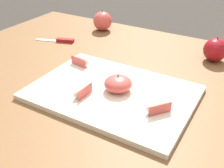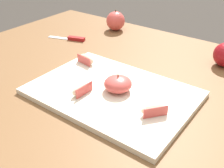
# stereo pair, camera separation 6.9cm
# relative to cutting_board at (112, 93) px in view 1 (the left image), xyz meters

# --- Properties ---
(dining_table) EXTENTS (1.33, 0.95, 0.77)m
(dining_table) POSITION_rel_cutting_board_xyz_m (-0.02, 0.07, -0.11)
(dining_table) COLOR brown
(dining_table) RESTS_ON ground_plane
(cutting_board) EXTENTS (0.44, 0.31, 0.02)m
(cutting_board) POSITION_rel_cutting_board_xyz_m (0.00, 0.00, 0.00)
(cutting_board) COLOR beige
(cutting_board) RESTS_ON dining_table
(apple_half_skin_up) EXTENTS (0.08, 0.08, 0.05)m
(apple_half_skin_up) POSITION_rel_cutting_board_xyz_m (0.01, 0.01, 0.03)
(apple_half_skin_up) COLOR #D14C47
(apple_half_skin_up) RESTS_ON cutting_board
(apple_wedge_back) EXTENTS (0.03, 0.07, 0.03)m
(apple_wedge_back) POSITION_rel_cutting_board_xyz_m (-0.06, -0.06, 0.02)
(apple_wedge_back) COLOR beige
(apple_wedge_back) RESTS_ON cutting_board
(apple_wedge_near_knife) EXTENTS (0.06, 0.06, 0.03)m
(apple_wedge_near_knife) POSITION_rel_cutting_board_xyz_m (0.15, -0.03, 0.02)
(apple_wedge_near_knife) COLOR beige
(apple_wedge_near_knife) RESTS_ON cutting_board
(apple_wedge_middle) EXTENTS (0.07, 0.03, 0.03)m
(apple_wedge_middle) POSITION_rel_cutting_board_xyz_m (-0.17, 0.09, 0.02)
(apple_wedge_middle) COLOR beige
(apple_wedge_middle) RESTS_ON cutting_board
(paring_knife) EXTENTS (0.16, 0.07, 0.01)m
(paring_knife) POSITION_rel_cutting_board_xyz_m (-0.37, 0.23, -0.00)
(paring_knife) COLOR silver
(paring_knife) RESTS_ON dining_table
(whole_apple_pink_lady) EXTENTS (0.08, 0.08, 0.09)m
(whole_apple_pink_lady) POSITION_rel_cutting_board_xyz_m (-0.30, 0.43, 0.03)
(whole_apple_pink_lady) COLOR #D14C47
(whole_apple_pink_lady) RESTS_ON dining_table
(whole_apple_red_delicious) EXTENTS (0.08, 0.08, 0.09)m
(whole_apple_red_delicious) POSITION_rel_cutting_board_xyz_m (0.19, 0.37, 0.03)
(whole_apple_red_delicious) COLOR maroon
(whole_apple_red_delicious) RESTS_ON dining_table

